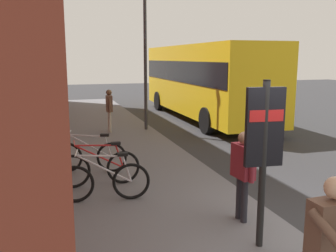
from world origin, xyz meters
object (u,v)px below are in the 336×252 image
Objects in this scene: city_bus at (203,77)px; pedestrian_crossing_street at (109,106)px; street_lamp at (145,41)px; bicycle_under_window at (99,168)px; transit_info_sign at (264,138)px; pedestrian_near_bus at (243,167)px; bicycle_end_of_row at (90,156)px; tourist_with_hotdogs at (333,239)px; bicycle_nearest_sign at (104,181)px.

city_bus is 6.75× the size of pedestrian_crossing_street.
bicycle_under_window is at bearing 157.28° from street_lamp.
pedestrian_near_bus is at bearing -10.60° from transit_info_sign.
bicycle_end_of_row is 1.10× the size of pedestrian_crossing_street.
pedestrian_crossing_street is 0.97× the size of tourist_with_hotdogs.
street_lamp reaches higher than tourist_with_hotdogs.
transit_info_sign is (-3.27, -1.91, 1.21)m from bicycle_under_window.
bicycle_end_of_row is at bearing 24.96° from transit_info_sign.
tourist_with_hotdogs is (-4.10, -1.65, 0.60)m from bicycle_nearest_sign.
tourist_with_hotdogs is (-4.99, -1.64, 0.60)m from bicycle_under_window.
bicycle_under_window is 1.04× the size of bicycle_end_of_row.
tourist_with_hotdogs is at bearing -163.95° from bicycle_end_of_row.
street_lamp reaches higher than pedestrian_near_bus.
pedestrian_crossing_street is at bearing 95.19° from street_lamp.
bicycle_end_of_row is at bearing 152.20° from street_lamp.
bicycle_under_window is at bearing -174.83° from bicycle_end_of_row.
bicycle_under_window is at bearing 40.42° from pedestrian_near_bus.
transit_info_sign is at bearing 161.58° from city_bus.
bicycle_under_window is 1.14× the size of pedestrian_crossing_street.
pedestrian_near_bus is 8.66m from street_lamp.
bicycle_nearest_sign is at bearing 21.99° from tourist_with_hotdogs.
city_bus reaches higher than pedestrian_crossing_street.
pedestrian_near_bus is at bearing -173.03° from pedestrian_crossing_street.
bicycle_nearest_sign is 0.73× the size of transit_info_sign.
bicycle_under_window is 5.89m from pedestrian_crossing_street.
street_lamp is at bearing -3.47° from transit_info_sign.
bicycle_nearest_sign is at bearing 38.96° from transit_info_sign.
bicycle_under_window is 1.11× the size of tourist_with_hotdogs.
bicycle_end_of_row is at bearing 166.22° from pedestrian_crossing_street.
pedestrian_near_bus is (-2.43, -2.07, 0.54)m from bicycle_under_window.
street_lamp is (6.78, -2.48, 2.91)m from bicycle_nearest_sign.
pedestrian_crossing_street is (9.03, 0.84, -0.65)m from transit_info_sign.
bicycle_end_of_row is (1.93, 0.08, 0.00)m from bicycle_nearest_sign.
pedestrian_near_bus is at bearing 160.99° from city_bus.
pedestrian_crossing_street is 2.74m from street_lamp.
street_lamp is at bearing -22.72° from bicycle_under_window.
bicycle_end_of_row is 4.90m from pedestrian_crossing_street.
bicycle_end_of_row is at bearing 31.97° from pedestrian_near_bus.
pedestrian_near_bus is at bearing 177.26° from street_lamp.
city_bus reaches higher than transit_info_sign.
street_lamp is at bearing -4.35° from tourist_with_hotdogs.
tourist_with_hotdogs is (-1.72, 0.27, -0.61)m from transit_info_sign.
transit_info_sign is at bearing 169.40° from pedestrian_near_bus.
street_lamp is (10.88, -0.83, 2.31)m from tourist_with_hotdogs.
bicycle_end_of_row is 6.21m from street_lamp.
pedestrian_crossing_street reaches higher than bicycle_end_of_row.
pedestrian_near_bus is at bearing -139.58° from bicycle_under_window.
bicycle_under_window is at bearing 145.22° from city_bus.
transit_info_sign is 1.58× the size of pedestrian_near_bus.
city_bus is (8.30, -5.77, 1.41)m from bicycle_under_window.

